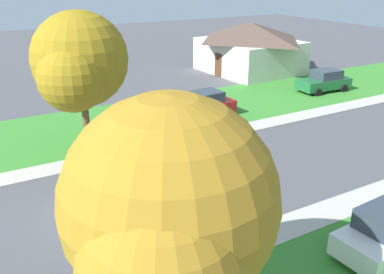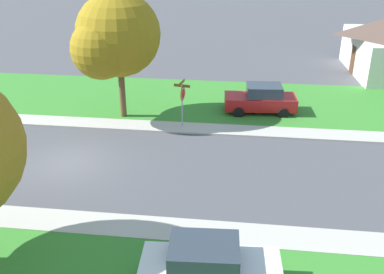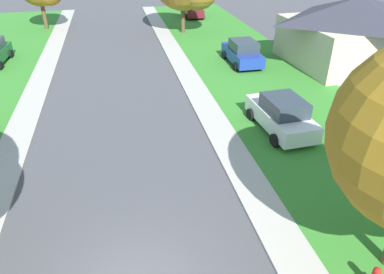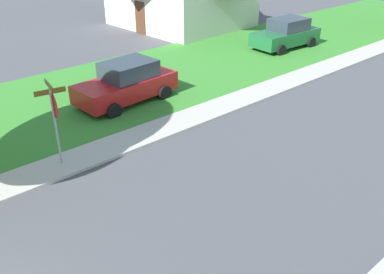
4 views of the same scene
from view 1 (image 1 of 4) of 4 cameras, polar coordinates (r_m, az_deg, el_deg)
ground_plane at (r=17.62m, az=-11.73°, el=-9.58°), size 120.00×120.00×0.00m
sidewalk_west at (r=26.72m, az=9.81°, el=1.74°), size 1.40×56.00×0.10m
lawn_west at (r=30.29m, az=4.22°, el=4.37°), size 8.00×56.00×0.08m
stop_sign_far_corner at (r=22.56m, az=-4.22°, el=3.20°), size 0.91×0.91×2.77m
car_red_across_road at (r=27.29m, az=1.52°, el=4.31°), size 2.29×4.42×1.76m
car_green_kerbside_mid at (r=35.05m, az=17.47°, el=7.23°), size 2.21×4.39×1.76m
tree_sidewalk_near at (r=9.20m, az=-3.24°, el=-10.51°), size 5.25×4.88×6.71m
tree_sidewalk_far at (r=21.32m, az=-15.16°, el=9.53°), size 5.08×4.73×7.32m
house_left_setback at (r=40.53m, az=7.86°, el=12.03°), size 9.36×8.21×4.60m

